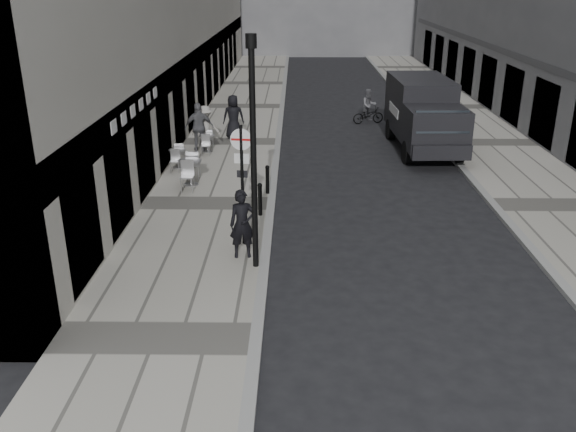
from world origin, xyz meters
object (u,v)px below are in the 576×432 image
object	(u,v)px
cyclist	(368,110)
walking_man	(242,224)
sign_post	(242,169)
panel_van	(423,111)
lamppost	(253,145)

from	to	relation	value
cyclist	walking_man	bearing A→B (deg)	-122.86
sign_post	walking_man	bearing A→B (deg)	-80.37
walking_man	panel_van	world-z (taller)	panel_van
walking_man	panel_van	size ratio (longest dim) A/B	0.29
cyclist	panel_van	bearing A→B (deg)	-85.85
lamppost	cyclist	size ratio (longest dim) A/B	3.28
panel_van	lamppost	bearing A→B (deg)	-120.31
walking_man	sign_post	size ratio (longest dim) A/B	0.55
walking_man	cyclist	bearing A→B (deg)	63.89
walking_man	cyclist	world-z (taller)	walking_man
sign_post	lamppost	size ratio (longest dim) A/B	0.58
sign_post	panel_van	xyz separation A→B (m)	(6.59, 9.99, -0.58)
walking_man	panel_van	xyz separation A→B (m)	(6.55, 10.80, 0.60)
walking_man	panel_van	bearing A→B (deg)	50.05
lamppost	panel_van	size ratio (longest dim) A/B	0.90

